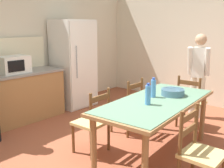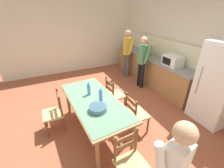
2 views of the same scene
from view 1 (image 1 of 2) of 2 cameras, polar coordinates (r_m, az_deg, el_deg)
The scene contains 14 objects.
ground_plane at distance 3.64m, azimuth 0.10°, elevation -15.80°, with size 8.32×8.32×0.00m, color brown.
wall_back at distance 5.34m, azimuth -22.34°, elevation 8.68°, with size 6.52×0.12×2.90m, color beige.
wall_right at distance 6.06m, azimuth 20.93°, elevation 9.17°, with size 0.12×5.20×2.90m, color beige.
refrigerator at distance 5.71m, azimuth -8.33°, elevation 4.39°, with size 0.77×0.73×1.85m.
microwave at distance 4.93m, azimuth -20.69°, elevation 3.98°, with size 0.50×0.39×0.30m.
dining_table at distance 3.50m, azimuth 9.69°, elevation -4.76°, with size 2.02×1.01×0.78m.
bottle_near_centre at distance 3.23m, azimuth 7.83°, elevation -2.33°, with size 0.07×0.07×0.27m.
bottle_off_centre at distance 3.58m, azimuth 8.98°, elevation -0.90°, with size 0.07×0.07×0.27m.
serving_bowl at distance 3.74m, azimuth 13.08°, elevation -1.65°, with size 0.32×0.32×0.09m.
chair_head_end at distance 4.70m, azimuth 16.74°, elevation -3.86°, with size 0.42×0.44×0.91m.
chair_side_far_left at distance 3.62m, azimuth -4.19°, elevation -8.29°, with size 0.44×0.42×0.91m.
chair_side_near_left at distance 2.96m, azimuth 18.44°, elevation -13.98°, with size 0.42×0.40×0.91m.
chair_side_far_right at distance 4.29m, azimuth 3.57°, elevation -4.91°, with size 0.42×0.40×0.91m.
person_by_table at distance 5.15m, azimuth 18.32°, elevation 2.59°, with size 0.32×0.43×1.59m.
Camera 1 is at (-2.42, -2.09, 1.74)m, focal length 42.00 mm.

